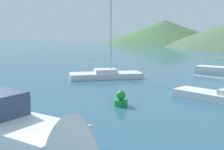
% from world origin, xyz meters
% --- Properties ---
extents(motorboat_near, '(8.60, 4.02, 2.41)m').
position_xyz_m(motorboat_near, '(-0.89, 4.64, 0.51)').
color(motorboat_near, white).
rests_on(motorboat_near, ground_plane).
extents(sailboat_middle, '(6.53, 5.13, 10.49)m').
position_xyz_m(sailboat_middle, '(-3.17, 19.60, 0.39)').
color(sailboat_middle, silver).
rests_on(sailboat_middle, ground_plane).
extents(buoy_marker, '(0.74, 0.74, 0.85)m').
position_xyz_m(buoy_marker, '(1.11, 10.97, 0.35)').
color(buoy_marker, green).
rests_on(buoy_marker, ground_plane).
extents(hill_west, '(48.39, 48.39, 8.79)m').
position_xyz_m(hill_west, '(-12.20, 103.57, 4.39)').
color(hill_west, '#476B42').
rests_on(hill_west, ground_plane).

